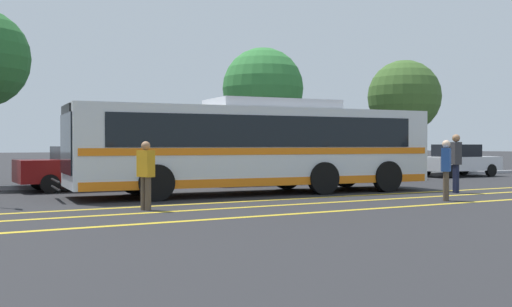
{
  "coord_description": "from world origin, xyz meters",
  "views": [
    {
      "loc": [
        -9.75,
        -16.74,
        1.52
      ],
      "look_at": [
        -0.7,
        -0.33,
        1.25
      ],
      "focal_mm": 42.0,
      "sensor_mm": 36.0,
      "label": 1
    }
  ],
  "objects_px": {
    "parked_car_3": "(368,164)",
    "pedestrian_1": "(456,159)",
    "tree_2": "(404,97)",
    "pedestrian_2": "(446,166)",
    "pedestrian_0": "(146,171)",
    "parked_car_1": "(87,167)",
    "parked_car_4": "(458,161)",
    "parked_car_2": "(252,164)",
    "transit_bus": "(256,145)",
    "tree_0": "(263,89)"
  },
  "relations": [
    {
      "from": "parked_car_3",
      "to": "pedestrian_0",
      "type": "bearing_deg",
      "value": 118.66
    },
    {
      "from": "parked_car_1",
      "to": "pedestrian_0",
      "type": "height_order",
      "value": "pedestrian_0"
    },
    {
      "from": "parked_car_1",
      "to": "pedestrian_1",
      "type": "height_order",
      "value": "pedestrian_1"
    },
    {
      "from": "parked_car_3",
      "to": "pedestrian_0",
      "type": "relative_size",
      "value": 2.98
    },
    {
      "from": "parked_car_3",
      "to": "pedestrian_0",
      "type": "height_order",
      "value": "pedestrian_0"
    },
    {
      "from": "tree_0",
      "to": "tree_2",
      "type": "xyz_separation_m",
      "value": [
        7.58,
        -2.1,
        -0.27
      ]
    },
    {
      "from": "parked_car_2",
      "to": "parked_car_4",
      "type": "bearing_deg",
      "value": 91.35
    },
    {
      "from": "parked_car_3",
      "to": "pedestrian_1",
      "type": "relative_size",
      "value": 2.58
    },
    {
      "from": "pedestrian_0",
      "to": "pedestrian_1",
      "type": "bearing_deg",
      "value": -107.99
    },
    {
      "from": "parked_car_4",
      "to": "pedestrian_0",
      "type": "bearing_deg",
      "value": -67.22
    },
    {
      "from": "pedestrian_0",
      "to": "parked_car_3",
      "type": "bearing_deg",
      "value": -78.92
    },
    {
      "from": "parked_car_4",
      "to": "tree_2",
      "type": "bearing_deg",
      "value": 178.39
    },
    {
      "from": "pedestrian_2",
      "to": "tree_0",
      "type": "xyz_separation_m",
      "value": [
        2.65,
        14.79,
        3.46
      ]
    },
    {
      "from": "parked_car_1",
      "to": "pedestrian_0",
      "type": "bearing_deg",
      "value": -3.73
    },
    {
      "from": "parked_car_2",
      "to": "parked_car_4",
      "type": "height_order",
      "value": "parked_car_2"
    },
    {
      "from": "transit_bus",
      "to": "tree_0",
      "type": "height_order",
      "value": "tree_0"
    },
    {
      "from": "parked_car_4",
      "to": "tree_0",
      "type": "distance_m",
      "value": 10.19
    },
    {
      "from": "transit_bus",
      "to": "parked_car_4",
      "type": "bearing_deg",
      "value": -68.55
    },
    {
      "from": "pedestrian_1",
      "to": "tree_2",
      "type": "bearing_deg",
      "value": -9.43
    },
    {
      "from": "parked_car_2",
      "to": "tree_2",
      "type": "xyz_separation_m",
      "value": [
        11.58,
        4.12,
        3.35
      ]
    },
    {
      "from": "parked_car_2",
      "to": "pedestrian_1",
      "type": "relative_size",
      "value": 2.17
    },
    {
      "from": "parked_car_4",
      "to": "parked_car_1",
      "type": "bearing_deg",
      "value": -88.72
    },
    {
      "from": "pedestrian_1",
      "to": "tree_0",
      "type": "height_order",
      "value": "tree_0"
    },
    {
      "from": "pedestrian_0",
      "to": "tree_2",
      "type": "distance_m",
      "value": 21.48
    },
    {
      "from": "transit_bus",
      "to": "parked_car_1",
      "type": "height_order",
      "value": "transit_bus"
    },
    {
      "from": "pedestrian_1",
      "to": "parked_car_4",
      "type": "bearing_deg",
      "value": -21.24
    },
    {
      "from": "pedestrian_0",
      "to": "pedestrian_2",
      "type": "height_order",
      "value": "pedestrian_2"
    },
    {
      "from": "pedestrian_1",
      "to": "pedestrian_2",
      "type": "xyz_separation_m",
      "value": [
        -2.31,
        -1.78,
        -0.13
      ]
    },
    {
      "from": "parked_car_1",
      "to": "tree_2",
      "type": "xyz_separation_m",
      "value": [
        17.85,
        3.95,
        3.37
      ]
    },
    {
      "from": "transit_bus",
      "to": "parked_car_2",
      "type": "distance_m",
      "value": 4.42
    },
    {
      "from": "parked_car_1",
      "to": "pedestrian_1",
      "type": "xyz_separation_m",
      "value": [
        9.93,
        -6.97,
        0.31
      ]
    },
    {
      "from": "pedestrian_0",
      "to": "transit_bus",
      "type": "bearing_deg",
      "value": -75.4
    },
    {
      "from": "pedestrian_0",
      "to": "tree_0",
      "type": "relative_size",
      "value": 0.25
    },
    {
      "from": "pedestrian_1",
      "to": "parked_car_2",
      "type": "bearing_deg",
      "value": 54.81
    },
    {
      "from": "parked_car_4",
      "to": "pedestrian_0",
      "type": "relative_size",
      "value": 2.59
    },
    {
      "from": "pedestrian_2",
      "to": "tree_2",
      "type": "bearing_deg",
      "value": 13.5
    },
    {
      "from": "parked_car_3",
      "to": "pedestrian_1",
      "type": "height_order",
      "value": "pedestrian_1"
    },
    {
      "from": "parked_car_1",
      "to": "pedestrian_2",
      "type": "distance_m",
      "value": 11.6
    },
    {
      "from": "parked_car_4",
      "to": "tree_2",
      "type": "relative_size",
      "value": 0.68
    },
    {
      "from": "transit_bus",
      "to": "parked_car_2",
      "type": "height_order",
      "value": "transit_bus"
    },
    {
      "from": "pedestrian_0",
      "to": "pedestrian_1",
      "type": "height_order",
      "value": "pedestrian_1"
    },
    {
      "from": "parked_car_2",
      "to": "parked_car_3",
      "type": "xyz_separation_m",
      "value": [
        5.86,
        0.18,
        -0.09
      ]
    },
    {
      "from": "parked_car_3",
      "to": "parked_car_4",
      "type": "distance_m",
      "value": 5.54
    },
    {
      "from": "transit_bus",
      "to": "parked_car_2",
      "type": "relative_size",
      "value": 2.94
    },
    {
      "from": "parked_car_3",
      "to": "parked_car_4",
      "type": "bearing_deg",
      "value": -90.66
    },
    {
      "from": "parked_car_4",
      "to": "tree_2",
      "type": "xyz_separation_m",
      "value": [
        0.19,
        3.89,
        3.36
      ]
    },
    {
      "from": "pedestrian_2",
      "to": "tree_2",
      "type": "xyz_separation_m",
      "value": [
        10.23,
        12.7,
        3.19
      ]
    },
    {
      "from": "parked_car_1",
      "to": "parked_car_4",
      "type": "height_order",
      "value": "parked_car_4"
    },
    {
      "from": "pedestrian_2",
      "to": "pedestrian_0",
      "type": "bearing_deg",
      "value": 130.48
    },
    {
      "from": "parked_car_1",
      "to": "parked_car_2",
      "type": "bearing_deg",
      "value": 87.16
    }
  ]
}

